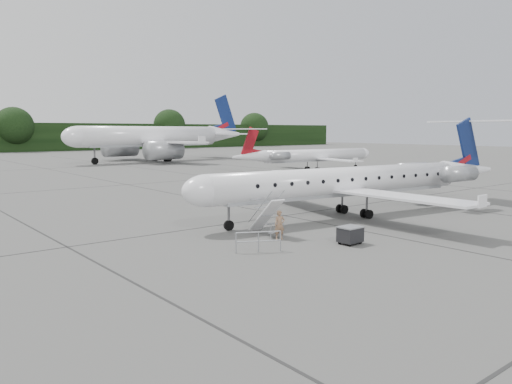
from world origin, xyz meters
TOP-DOWN VIEW (x-y plane):
  - ground at (0.00, 0.00)m, footprint 320.00×320.00m
  - main_regional_jet at (-0.47, 4.26)m, footprint 28.72×22.30m
  - airstair at (-8.43, 3.05)m, footprint 1.15×2.52m
  - passenger at (-8.60, 1.70)m, footprint 0.69×0.60m
  - safety_railing at (-11.31, 0.18)m, footprint 1.99×1.09m
  - baggage_cart at (-6.50, -1.45)m, footprint 1.16×0.94m
  - bg_narrowbody at (17.86, 67.93)m, footprint 39.50×30.31m
  - bg_regional_right at (26.73, 33.22)m, footprint 25.09×19.02m

SIDE VIEW (x-z plane):
  - ground at x=0.00m, z-range 0.00..0.00m
  - baggage_cart at x=-6.50m, z-range 0.00..0.99m
  - safety_railing at x=-11.31m, z-range 0.00..1.00m
  - passenger at x=-8.60m, z-range 0.00..1.58m
  - airstair at x=-8.43m, z-range 0.00..2.13m
  - bg_regional_right at x=26.73m, z-range 0.00..6.23m
  - main_regional_jet at x=-0.47m, z-range 0.00..6.80m
  - bg_narrowbody at x=17.86m, z-range 0.00..13.25m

